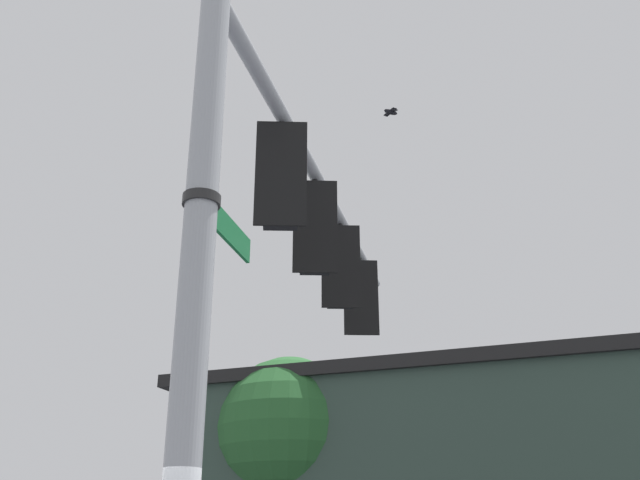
# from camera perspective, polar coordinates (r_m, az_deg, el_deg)

# --- Properties ---
(signal_pole) EXTENTS (0.25, 0.25, 7.08)m
(signal_pole) POSITION_cam_1_polar(r_m,az_deg,el_deg) (5.26, -9.90, -5.83)
(signal_pole) COLOR #ADB2B7
(signal_pole) RESTS_ON ground
(mast_arm) EXTENTS (2.32, 7.35, 0.17)m
(mast_arm) POSITION_cam_1_polar(r_m,az_deg,el_deg) (9.69, 0.29, 3.91)
(mast_arm) COLOR #ADB2B7
(traffic_light_nearest_pole) EXTENTS (0.54, 0.49, 1.31)m
(traffic_light_nearest_pole) POSITION_cam_1_polar(r_m,az_deg,el_deg) (7.77, -3.06, 4.70)
(traffic_light_nearest_pole) COLOR black
(traffic_light_mid_inner) EXTENTS (0.54, 0.49, 1.31)m
(traffic_light_mid_inner) POSITION_cam_1_polar(r_m,az_deg,el_deg) (8.98, -0.41, 0.68)
(traffic_light_mid_inner) COLOR black
(traffic_light_mid_outer) EXTENTS (0.54, 0.49, 1.31)m
(traffic_light_mid_outer) POSITION_cam_1_polar(r_m,az_deg,el_deg) (10.24, 1.59, -2.38)
(traffic_light_mid_outer) COLOR black
(traffic_light_arm_end) EXTENTS (0.54, 0.49, 1.31)m
(traffic_light_arm_end) POSITION_cam_1_polar(r_m,az_deg,el_deg) (11.53, 3.16, -4.75)
(traffic_light_arm_end) COLOR black
(street_name_sign) EXTENTS (0.46, 1.16, 0.22)m
(street_name_sign) POSITION_cam_1_polar(r_m,az_deg,el_deg) (5.83, -8.17, 1.85)
(street_name_sign) COLOR #147238
(bird_flying) EXTENTS (0.31, 0.38, 0.13)m
(bird_flying) POSITION_cam_1_polar(r_m,az_deg,el_deg) (14.56, 5.57, 9.97)
(bird_flying) COLOR black
(tree_by_storefront) EXTENTS (3.40, 3.40, 6.29)m
(tree_by_storefront) POSITION_cam_1_polar(r_m,az_deg,el_deg) (17.63, -2.43, -14.76)
(tree_by_storefront) COLOR #4C3823
(tree_by_storefront) RESTS_ON ground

